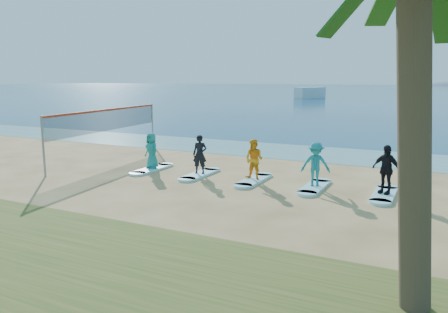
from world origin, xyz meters
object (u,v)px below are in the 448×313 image
at_px(student_1, 200,154).
at_px(surfboard_4, 384,195).
at_px(volleyball_net, 108,120).
at_px(student_4, 386,169).
at_px(student_3, 315,164).
at_px(surfboard_2, 254,180).
at_px(surfboard_3, 315,187).
at_px(surfboard_0, 152,169).
at_px(surfboard_1, 200,174).
at_px(student_0, 152,151).
at_px(student_2, 254,159).
at_px(boat_offshore_a, 310,98).

bearing_deg(student_1, surfboard_4, -15.48).
relative_size(volleyball_net, student_4, 5.41).
bearing_deg(student_3, volleyball_net, 153.85).
distance_m(surfboard_2, surfboard_3, 2.41).
distance_m(surfboard_3, student_4, 2.56).
height_order(surfboard_0, student_1, student_1).
bearing_deg(surfboard_1, volleyball_net, 166.55).
xyz_separation_m(student_0, student_3, (7.22, 0.00, 0.03)).
bearing_deg(student_3, surfboard_2, 161.45).
distance_m(student_3, student_4, 2.41).
distance_m(student_1, surfboard_4, 7.26).
xyz_separation_m(volleyball_net, surfboard_2, (8.48, -1.45, -1.86)).
distance_m(surfboard_0, surfboard_4, 9.62).
bearing_deg(student_3, surfboard_0, 161.45).
relative_size(student_2, surfboard_3, 0.71).
xyz_separation_m(volleyball_net, surfboard_3, (10.88, -1.45, -1.86)).
bearing_deg(student_3, surfboard_1, 161.45).
bearing_deg(surfboard_3, surfboard_1, 180.00).
xyz_separation_m(surfboard_0, surfboard_2, (4.81, 0.00, 0.00)).
height_order(surfboard_2, surfboard_4, same).
bearing_deg(surfboard_3, volleyball_net, 172.40).
height_order(student_0, surfboard_3, student_0).
xyz_separation_m(student_0, surfboard_4, (9.62, 0.00, -0.82)).
height_order(volleyball_net, student_4, volleyball_net).
relative_size(boat_offshore_a, surfboard_2, 3.32).
relative_size(volleyball_net, student_3, 5.62).
height_order(boat_offshore_a, student_4, student_4).
bearing_deg(student_4, student_2, -157.19).
height_order(volleyball_net, student_0, volleyball_net).
relative_size(surfboard_0, student_2, 1.41).
bearing_deg(surfboard_4, volleyball_net, 173.76).
bearing_deg(student_4, surfboard_1, -157.19).
bearing_deg(surfboard_4, surfboard_3, 180.00).
bearing_deg(surfboard_0, student_1, 0.00).
height_order(boat_offshore_a, student_3, student_3).
height_order(surfboard_0, surfboard_1, same).
relative_size(student_0, student_3, 0.96).
relative_size(surfboard_0, surfboard_4, 1.00).
bearing_deg(student_0, student_1, 20.29).
bearing_deg(surfboard_2, student_1, 180.00).
bearing_deg(student_1, surfboard_1, 0.00).
height_order(surfboard_0, surfboard_4, same).
bearing_deg(student_4, student_1, -157.19).
bearing_deg(student_4, surfboard_2, -157.19).
bearing_deg(volleyball_net, surfboard_3, -7.60).
relative_size(surfboard_3, student_4, 1.32).
height_order(surfboard_0, student_0, student_0).
distance_m(surfboard_0, surfboard_2, 4.81).
relative_size(volleyball_net, surfboard_2, 4.10).
distance_m(surfboard_2, student_4, 4.89).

